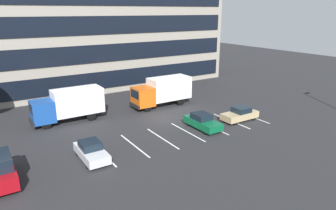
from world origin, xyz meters
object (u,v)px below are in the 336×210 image
Objects in this scene: box_truck_blue at (69,104)px; sedan_tan at (240,114)px; box_truck_orange at (163,90)px; sedan_silver at (91,151)px; sedan_forest at (202,121)px.

box_truck_blue is 17.67m from sedan_tan.
sedan_tan is at bearing -31.93° from box_truck_blue.
box_truck_orange is 1.84× the size of sedan_silver.
sedan_forest reaches higher than sedan_tan.
sedan_tan is at bearing -65.05° from box_truck_orange.
sedan_silver is at bearing -143.45° from box_truck_orange.
sedan_tan is 16.02m from sedan_silver.
box_truck_orange reaches higher than sedan_tan.
sedan_tan is at bearing -4.29° from sedan_forest.
box_truck_orange is 14.93m from sedan_silver.
box_truck_blue is 13.66m from sedan_forest.
sedan_silver is (-11.29, -0.48, -0.02)m from sedan_forest.
sedan_silver is at bearing -96.36° from box_truck_blue.
sedan_forest is 11.30m from sedan_silver.
box_truck_blue is 10.91m from box_truck_orange.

